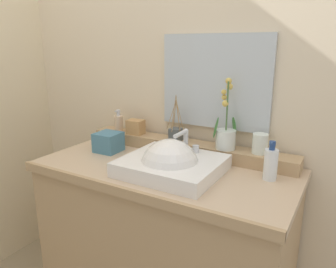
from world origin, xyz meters
name	(u,v)px	position (x,y,z in m)	size (l,w,h in m)	color
wall_back	(202,61)	(0.00, 0.41, 1.34)	(3.16, 0.20, 2.68)	beige
vanity_cabinet	(165,242)	(0.00, 0.00, 0.43)	(1.26, 0.62, 0.86)	tan
back_ledge	(186,147)	(0.00, 0.23, 0.89)	(1.18, 0.13, 0.07)	tan
sink_basin	(171,167)	(0.07, -0.06, 0.88)	(0.44, 0.39, 0.29)	white
soap_bar	(162,146)	(-0.05, 0.06, 0.93)	(0.07, 0.04, 0.02)	beige
potted_plant	(226,133)	(0.23, 0.22, 1.00)	(0.11, 0.12, 0.35)	silver
soap_dispenser	(119,123)	(-0.45, 0.22, 0.97)	(0.05, 0.05, 0.13)	beige
tumbler_cup	(260,144)	(0.40, 0.23, 0.97)	(0.07, 0.07, 0.10)	silver
reed_diffuser	(176,133)	(-0.06, 0.22, 0.96)	(0.11, 0.10, 0.25)	#474D4D
trinket_box	(136,127)	(-0.33, 0.22, 0.96)	(0.09, 0.07, 0.08)	tan
lotion_bottle	(271,164)	(0.48, 0.09, 0.93)	(0.06, 0.06, 0.18)	white
tissue_box	(108,142)	(-0.39, 0.04, 0.91)	(0.13, 0.13, 0.11)	teal
mirror	(215,82)	(0.12, 0.30, 1.24)	(0.59, 0.02, 0.48)	silver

